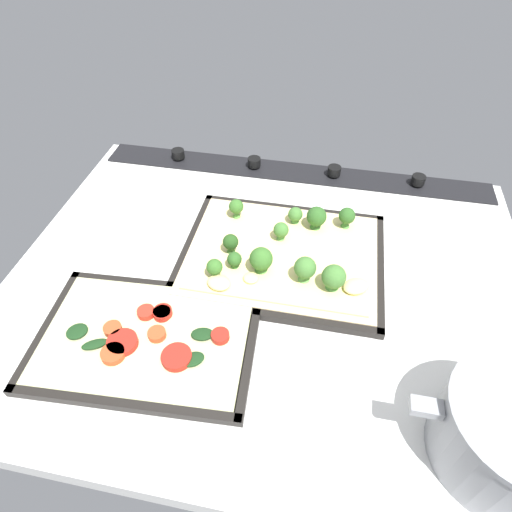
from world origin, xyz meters
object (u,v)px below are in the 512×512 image
object	(u,v)px
broccoli_pizza	(284,253)
baking_tray_back	(146,340)
baking_tray_front	(282,258)
veggie_pizza_back	(146,338)

from	to	relation	value
broccoli_pizza	baking_tray_back	xyz separation A→B (cm)	(17.20, 20.21, -1.57)
baking_tray_front	veggie_pizza_back	distance (cm)	26.59
broccoli_pizza	veggie_pizza_back	xyz separation A→B (cm)	(17.06, 20.29, -0.84)
broccoli_pizza	baking_tray_front	bearing A→B (deg)	-46.55
baking_tray_back	veggie_pizza_back	xyz separation A→B (cm)	(-0.14, 0.09, 0.73)
baking_tray_back	veggie_pizza_back	size ratio (longest dim) A/B	1.08
baking_tray_front	baking_tray_back	bearing A→B (deg)	50.68
baking_tray_front	baking_tray_back	world-z (taller)	same
broccoli_pizza	veggie_pizza_back	world-z (taller)	broccoli_pizza
baking_tray_front	veggie_pizza_back	bearing A→B (deg)	51.03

